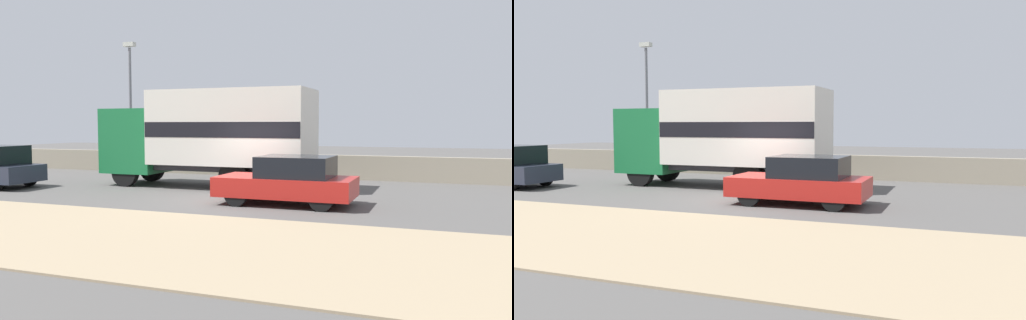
{
  "view_description": "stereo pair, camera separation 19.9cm",
  "coord_description": "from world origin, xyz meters",
  "views": [
    {
      "loc": [
        5.76,
        -14.08,
        2.33
      ],
      "look_at": [
        0.09,
        1.34,
        1.18
      ],
      "focal_mm": 35.0,
      "sensor_mm": 36.0,
      "label": 1
    },
    {
      "loc": [
        5.95,
        -14.01,
        2.33
      ],
      "look_at": [
        0.09,
        1.34,
        1.18
      ],
      "focal_mm": 35.0,
      "sensor_mm": 36.0,
      "label": 2
    }
  ],
  "objects": [
    {
      "name": "dirt_shoulder_foreground",
      "position": [
        0.0,
        -5.41,
        0.02
      ],
      "size": [
        60.0,
        5.4,
        0.04
      ],
      "color": "#9E896B",
      "rests_on": "ground_plane"
    },
    {
      "name": "street_lamp",
      "position": [
        -8.33,
        6.59,
        3.68
      ],
      "size": [
        0.56,
        0.28,
        6.29
      ],
      "color": "slate",
      "rests_on": "ground_plane"
    },
    {
      "name": "box_truck",
      "position": [
        -2.16,
        2.83,
        2.04
      ],
      "size": [
        8.06,
        2.56,
        3.6
      ],
      "rotation": [
        0.0,
        0.0,
        3.14
      ],
      "color": "#196B38",
      "rests_on": "ground_plane"
    },
    {
      "name": "car_hatchback",
      "position": [
        1.67,
        -0.16,
        0.72
      ],
      "size": [
        4.01,
        1.87,
        1.43
      ],
      "rotation": [
        0.0,
        0.0,
        3.14
      ],
      "color": "#B21E19",
      "rests_on": "ground_plane"
    },
    {
      "name": "stone_wall_backdrop",
      "position": [
        0.0,
        7.28,
        0.52
      ],
      "size": [
        60.0,
        0.35,
        1.03
      ],
      "color": "gray",
      "rests_on": "ground_plane"
    },
    {
      "name": "ground_plane",
      "position": [
        0.0,
        0.0,
        0.0
      ],
      "size": [
        80.0,
        80.0,
        0.0
      ],
      "primitive_type": "plane",
      "color": "#514F4C"
    }
  ]
}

